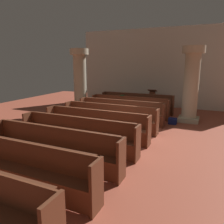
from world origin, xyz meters
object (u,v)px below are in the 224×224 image
(pew_row_7, at_px, (17,164))
(pillar_aisle_side, at_px, (191,83))
(pew_row_0, at_px, (137,102))
(pew_row_3, at_px, (109,116))
(pew_row_5, at_px, (77,133))
(pillar_far_side, at_px, (80,80))
(pew_row_2, at_px, (120,111))
(pew_row_6, at_px, (53,146))
(hymn_book, at_px, (122,95))
(kneeler_box_navy, at_px, (173,121))
(pew_row_1, at_px, (129,106))
(pew_row_4, at_px, (96,124))
(lectern, at_px, (152,100))

(pew_row_7, bearing_deg, pillar_aisle_side, 68.91)
(pew_row_0, relative_size, pew_row_3, 1.00)
(pew_row_5, bearing_deg, pillar_far_side, 121.09)
(pew_row_2, xyz_separation_m, pillar_aisle_side, (2.73, 1.38, 1.18))
(pillar_aisle_side, bearing_deg, pew_row_6, -114.68)
(pew_row_5, height_order, hymn_book, hymn_book)
(kneeler_box_navy, bearing_deg, pew_row_1, 166.82)
(pew_row_5, bearing_deg, pillar_aisle_side, 60.38)
(pew_row_4, bearing_deg, pew_row_2, 90.00)
(pew_row_3, distance_m, pew_row_6, 3.41)
(pew_row_4, relative_size, pillar_aisle_side, 1.18)
(pew_row_1, xyz_separation_m, pew_row_4, (0.00, -3.41, 0.00))
(pew_row_4, xyz_separation_m, hymn_book, (-0.44, 3.59, 0.47))
(pew_row_4, relative_size, pillar_far_side, 1.18)
(pew_row_0, distance_m, pew_row_2, 2.27)
(pew_row_3, bearing_deg, pew_row_1, 90.00)
(pillar_far_side, relative_size, lectern, 3.01)
(pew_row_2, bearing_deg, pew_row_5, -90.00)
(pew_row_0, xyz_separation_m, pillar_far_side, (-2.68, -1.25, 1.18))
(pew_row_2, xyz_separation_m, pew_row_7, (0.00, -5.68, 0.00))
(pew_row_5, distance_m, pillar_far_side, 5.32)
(pew_row_3, xyz_separation_m, pillar_aisle_side, (2.73, 2.52, 1.18))
(pew_row_5, height_order, pew_row_7, same)
(pew_row_5, bearing_deg, pew_row_0, 90.00)
(pew_row_7, height_order, hymn_book, hymn_book)
(pew_row_3, distance_m, hymn_book, 2.54)
(pew_row_0, distance_m, pew_row_6, 6.82)
(pew_row_1, bearing_deg, pillar_far_side, -177.65)
(hymn_book, distance_m, kneeler_box_navy, 2.82)
(hymn_book, bearing_deg, pillar_far_side, -172.56)
(pew_row_4, bearing_deg, pew_row_0, 90.00)
(pew_row_4, distance_m, pillar_aisle_side, 4.71)
(pew_row_1, bearing_deg, pew_row_2, -90.00)
(pillar_aisle_side, distance_m, pillar_far_side, 5.41)
(pew_row_2, bearing_deg, pew_row_3, -90.00)
(pillar_far_side, bearing_deg, pew_row_6, -64.36)
(pew_row_2, height_order, pew_row_4, same)
(pew_row_5, relative_size, hymn_book, 17.89)
(pew_row_5, relative_size, pillar_far_side, 1.18)
(pillar_aisle_side, distance_m, lectern, 3.40)
(pew_row_7, distance_m, pillar_aisle_side, 7.67)
(pew_row_6, height_order, lectern, lectern)
(pew_row_7, xyz_separation_m, pillar_aisle_side, (2.73, 7.07, 1.18))
(pew_row_0, relative_size, pew_row_5, 1.00)
(pew_row_2, bearing_deg, pew_row_4, -90.00)
(pew_row_4, bearing_deg, kneeler_box_navy, 53.48)
(pillar_far_side, bearing_deg, pillar_aisle_side, 3.79)
(pew_row_7, xyz_separation_m, hymn_book, (-0.44, 7.00, 0.47))
(pew_row_3, height_order, kneeler_box_navy, pew_row_3)
(pillar_aisle_side, xyz_separation_m, hymn_book, (-3.17, -0.07, -0.71))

